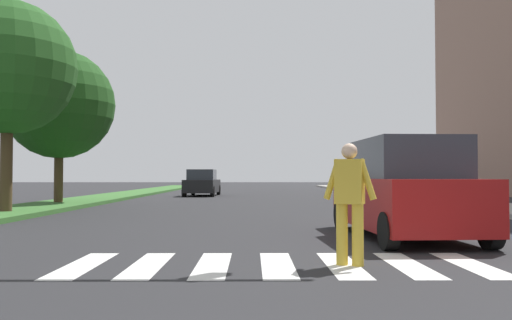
{
  "coord_description": "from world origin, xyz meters",
  "views": [
    {
      "loc": [
        -0.35,
        -0.83,
        1.24
      ],
      "look_at": [
        -0.25,
        13.22,
        1.66
      ],
      "focal_mm": 37.1,
      "sensor_mm": 36.0,
      "label": 1
    }
  ],
  "objects_px": {
    "suv_crossing": "(404,191)",
    "sedan_midblock": "(202,184)",
    "tree_mid": "(8,68)",
    "tree_far": "(59,104)",
    "pedestrian_performer": "(350,198)"
  },
  "relations": [
    {
      "from": "suv_crossing",
      "to": "sedan_midblock",
      "type": "relative_size",
      "value": 1.05
    },
    {
      "from": "sedan_midblock",
      "to": "tree_mid",
      "type": "bearing_deg",
      "value": -105.48
    },
    {
      "from": "sedan_midblock",
      "to": "tree_far",
      "type": "bearing_deg",
      "value": -114.72
    },
    {
      "from": "tree_mid",
      "to": "sedan_midblock",
      "type": "xyz_separation_m",
      "value": [
        4.51,
        16.28,
        -3.84
      ]
    },
    {
      "from": "tree_far",
      "to": "sedan_midblock",
      "type": "relative_size",
      "value": 1.42
    },
    {
      "from": "pedestrian_performer",
      "to": "sedan_midblock",
      "type": "relative_size",
      "value": 0.38
    },
    {
      "from": "tree_mid",
      "to": "suv_crossing",
      "type": "distance_m",
      "value": 12.64
    },
    {
      "from": "pedestrian_performer",
      "to": "sedan_midblock",
      "type": "distance_m",
      "value": 25.71
    },
    {
      "from": "suv_crossing",
      "to": "pedestrian_performer",
      "type": "bearing_deg",
      "value": -117.33
    },
    {
      "from": "tree_far",
      "to": "suv_crossing",
      "type": "relative_size",
      "value": 1.35
    },
    {
      "from": "tree_mid",
      "to": "pedestrian_performer",
      "type": "xyz_separation_m",
      "value": [
        8.95,
        -9.04,
        -3.67
      ]
    },
    {
      "from": "tree_mid",
      "to": "sedan_midblock",
      "type": "relative_size",
      "value": 1.47
    },
    {
      "from": "pedestrian_performer",
      "to": "suv_crossing",
      "type": "relative_size",
      "value": 0.36
    },
    {
      "from": "suv_crossing",
      "to": "sedan_midblock",
      "type": "height_order",
      "value": "suv_crossing"
    },
    {
      "from": "suv_crossing",
      "to": "tree_far",
      "type": "bearing_deg",
      "value": 134.38
    }
  ]
}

